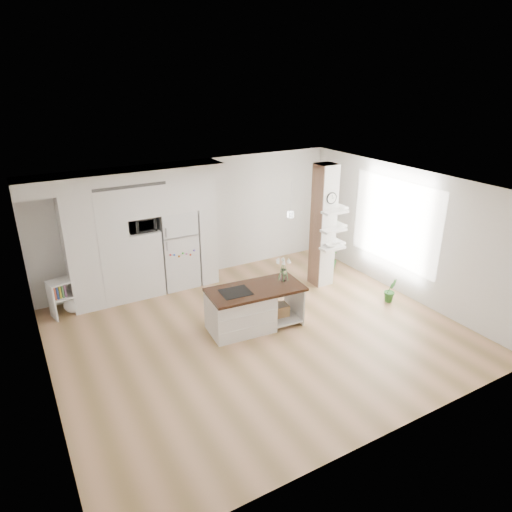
{
  "coord_description": "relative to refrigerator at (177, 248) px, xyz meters",
  "views": [
    {
      "loc": [
        -3.62,
        -6.23,
        4.47
      ],
      "look_at": [
        0.44,
        0.9,
        1.13
      ],
      "focal_mm": 32.0,
      "sensor_mm": 36.0,
      "label": 1
    }
  ],
  "objects": [
    {
      "name": "floor",
      "position": [
        0.53,
        -2.68,
        -0.88
      ],
      "size": [
        7.0,
        6.0,
        0.01
      ],
      "primitive_type": "cube",
      "color": "tan",
      "rests_on": "ground"
    },
    {
      "name": "room",
      "position": [
        0.53,
        -2.68,
        0.98
      ],
      "size": [
        7.04,
        6.04,
        2.72
      ],
      "color": "white",
      "rests_on": "ground"
    },
    {
      "name": "cabinet_wall",
      "position": [
        -0.92,
        -0.01,
        0.63
      ],
      "size": [
        4.0,
        0.71,
        2.7
      ],
      "color": "white",
      "rests_on": "floor"
    },
    {
      "name": "refrigerator",
      "position": [
        0.0,
        0.0,
        0.0
      ],
      "size": [
        0.78,
        0.69,
        1.75
      ],
      "color": "white",
      "rests_on": "floor"
    },
    {
      "name": "column",
      "position": [
        2.9,
        -1.55,
        0.48
      ],
      "size": [
        0.69,
        0.9,
        2.7
      ],
      "color": "silver",
      "rests_on": "floor"
    },
    {
      "name": "window",
      "position": [
        4.0,
        -2.38,
        0.62
      ],
      "size": [
        0.0,
        2.4,
        2.4
      ],
      "primitive_type": "plane",
      "rotation": [
        1.57,
        0.0,
        -1.57
      ],
      "color": "white",
      "rests_on": "room"
    },
    {
      "name": "pendant_light",
      "position": [
        2.23,
        -2.53,
        1.24
      ],
      "size": [
        0.12,
        0.12,
        0.1
      ],
      "primitive_type": "cylinder",
      "color": "white",
      "rests_on": "room"
    },
    {
      "name": "kitchen_island",
      "position": [
        0.41,
        -2.4,
        -0.45
      ],
      "size": [
        1.82,
        0.98,
        1.36
      ],
      "rotation": [
        0.0,
        0.0,
        -0.08
      ],
      "color": "white",
      "rests_on": "floor"
    },
    {
      "name": "bookshelf",
      "position": [
        -2.34,
        -0.18,
        -0.55
      ],
      "size": [
        0.7,
        0.5,
        0.75
      ],
      "rotation": [
        0.0,
        0.0,
        0.23
      ],
      "color": "white",
      "rests_on": "floor"
    },
    {
      "name": "floor_plant_a",
      "position": [
        3.52,
        -2.93,
        -0.62
      ],
      "size": [
        0.32,
        0.28,
        0.5
      ],
      "primitive_type": "imported",
      "rotation": [
        0.0,
        0.0,
        0.23
      ],
      "color": "#357B31",
      "rests_on": "floor"
    },
    {
      "name": "floor_plant_b",
      "position": [
        3.52,
        -0.95,
        -0.62
      ],
      "size": [
        0.31,
        0.31,
        0.52
      ],
      "primitive_type": "imported",
      "rotation": [
        0.0,
        0.0,
        0.05
      ],
      "color": "#357B31",
      "rests_on": "floor"
    },
    {
      "name": "microwave",
      "position": [
        -0.75,
        -0.06,
        0.69
      ],
      "size": [
        0.54,
        0.37,
        0.3
      ],
      "primitive_type": "imported",
      "color": "#2D2D2D",
      "rests_on": "cabinet_wall"
    },
    {
      "name": "shelf_plant",
      "position": [
        3.15,
        -1.38,
        0.65
      ],
      "size": [
        0.27,
        0.23,
        0.3
      ],
      "primitive_type": "imported",
      "color": "#357B31",
      "rests_on": "column"
    },
    {
      "name": "decor_bowl",
      "position": [
        2.82,
        -1.78,
        0.13
      ],
      "size": [
        0.22,
        0.22,
        0.05
      ],
      "primitive_type": "imported",
      "color": "white",
      "rests_on": "column"
    }
  ]
}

